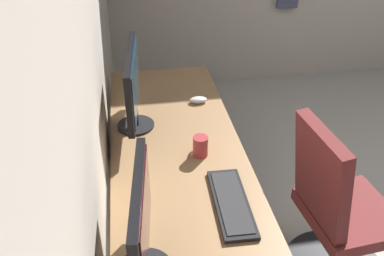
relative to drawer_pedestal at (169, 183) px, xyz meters
The scene contains 9 objects.
wall_back 1.11m from the drawer_pedestal, 138.44° to the left, with size 5.32×0.10×2.60m, color beige.
desk 0.48m from the drawer_pedestal, behind, with size 2.21×0.66×0.73m.
drawer_pedestal is the anchor object (origin of this frame).
monitor_primary 1.12m from the drawer_pedestal, 168.96° to the left, with size 0.48×0.20×0.41m.
monitor_secondary 0.65m from the drawer_pedestal, 73.39° to the left, with size 0.58×0.20×0.43m.
keyboard_main 0.77m from the drawer_pedestal, 162.45° to the right, with size 0.42×0.15×0.02m.
mouse_main 0.52m from the drawer_pedestal, 40.19° to the right, with size 0.06×0.10×0.03m, color silver.
coffee_mug 0.52m from the drawer_pedestal, 153.07° to the right, with size 0.11×0.07×0.10m.
office_chair 0.94m from the drawer_pedestal, 124.13° to the right, with size 0.56×0.57×0.97m.
Camera 1 is at (-1.47, 2.24, 1.96)m, focal length 39.20 mm.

